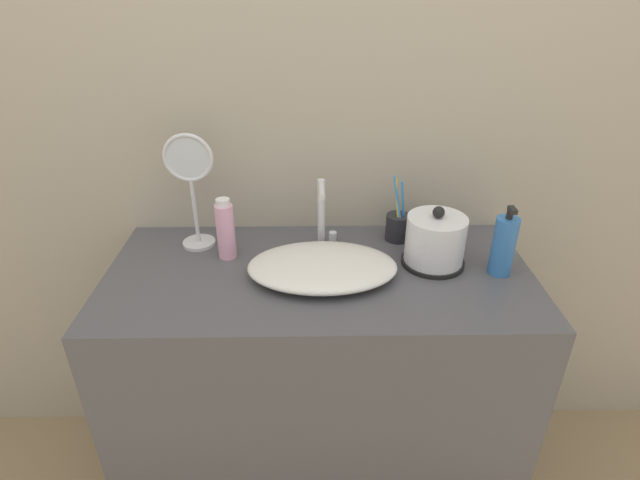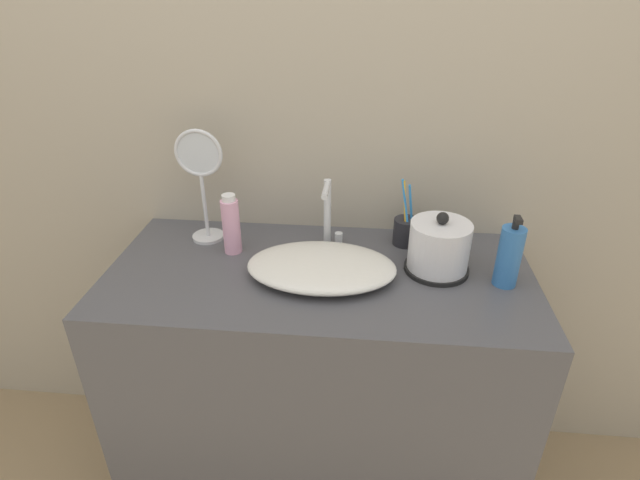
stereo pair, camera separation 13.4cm
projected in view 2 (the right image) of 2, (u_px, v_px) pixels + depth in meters
name	position (u px, v px, depth m)	size (l,w,h in m)	color
wall_back	(329.00, 89.00, 1.44)	(6.00, 0.04, 2.60)	#ADA38E
vanity_counter	(319.00, 386.00, 1.59)	(1.18, 0.56, 0.86)	#4C4C51
sink_basin	(321.00, 267.00, 1.35)	(0.41, 0.27, 0.06)	silver
faucet	(329.00, 212.00, 1.46)	(0.06, 0.12, 0.21)	silver
electric_kettle	(439.00, 249.00, 1.36)	(0.18, 0.18, 0.18)	black
toothbrush_cup	(406.00, 230.00, 1.51)	(0.07, 0.07, 0.21)	#232328
lotion_bottle	(509.00, 256.00, 1.29)	(0.06, 0.06, 0.20)	#3370B7
shampoo_bottle	(231.00, 225.00, 1.44)	(0.05, 0.05, 0.18)	#EAA8C6
vanity_mirror	(201.00, 177.00, 1.46)	(0.14, 0.10, 0.35)	silver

